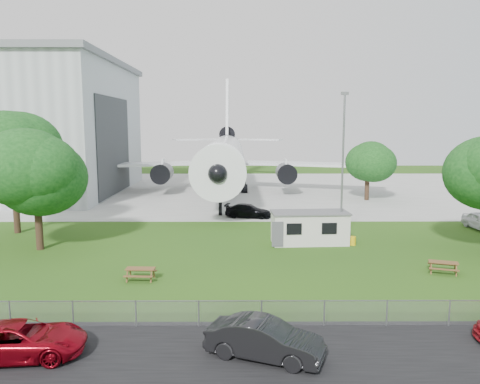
{
  "coord_description": "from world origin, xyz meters",
  "views": [
    {
      "loc": [
        -0.13,
        -30.76,
        9.57
      ],
      "look_at": [
        0.05,
        8.0,
        4.0
      ],
      "focal_mm": 35.0,
      "sensor_mm": 36.0,
      "label": 1
    }
  ],
  "objects_px": {
    "picnic_west": "(141,280)",
    "picnic_east": "(443,273)",
    "airliner": "(225,155)",
    "car_centre_sedan": "(265,340)",
    "site_cabin": "(310,228)"
  },
  "relations": [
    {
      "from": "airliner",
      "to": "site_cabin",
      "type": "bearing_deg",
      "value": -75.34
    },
    {
      "from": "picnic_west",
      "to": "car_centre_sedan",
      "type": "relative_size",
      "value": 0.37
    },
    {
      "from": "picnic_west",
      "to": "airliner",
      "type": "bearing_deg",
      "value": 86.27
    },
    {
      "from": "picnic_west",
      "to": "car_centre_sedan",
      "type": "height_order",
      "value": "car_centre_sedan"
    },
    {
      "from": "picnic_west",
      "to": "picnic_east",
      "type": "xyz_separation_m",
      "value": [
        19.44,
        1.28,
        0.0
      ]
    },
    {
      "from": "airliner",
      "to": "car_centre_sedan",
      "type": "height_order",
      "value": "airliner"
    },
    {
      "from": "picnic_west",
      "to": "picnic_east",
      "type": "relative_size",
      "value": 1.0
    },
    {
      "from": "picnic_east",
      "to": "site_cabin",
      "type": "bearing_deg",
      "value": 152.12
    },
    {
      "from": "picnic_east",
      "to": "airliner",
      "type": "bearing_deg",
      "value": 130.28
    },
    {
      "from": "picnic_east",
      "to": "car_centre_sedan",
      "type": "bearing_deg",
      "value": -119.68
    },
    {
      "from": "site_cabin",
      "to": "picnic_east",
      "type": "height_order",
      "value": "site_cabin"
    },
    {
      "from": "airliner",
      "to": "picnic_east",
      "type": "distance_m",
      "value": 40.6
    },
    {
      "from": "site_cabin",
      "to": "picnic_east",
      "type": "distance_m",
      "value": 10.9
    },
    {
      "from": "site_cabin",
      "to": "picnic_east",
      "type": "xyz_separation_m",
      "value": [
        7.53,
        -7.77,
        -1.31
      ]
    },
    {
      "from": "airliner",
      "to": "picnic_east",
      "type": "height_order",
      "value": "airliner"
    }
  ]
}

